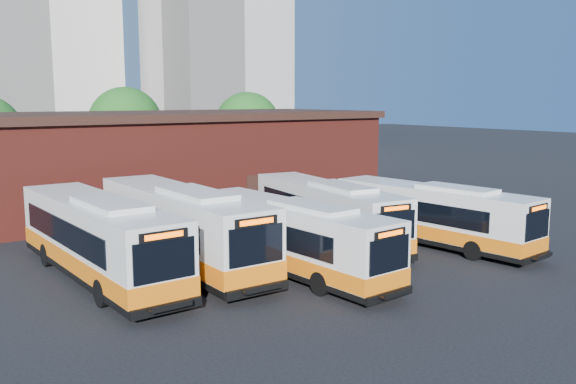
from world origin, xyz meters
TOP-DOWN VIEW (x-y plane):
  - ground at (0.00, 0.00)m, footprint 220.00×220.00m
  - bus_farwest at (-10.27, 4.92)m, footprint 2.99×12.72m
  - bus_west at (-6.60, 4.92)m, footprint 2.79×13.00m
  - bus_midwest at (-3.38, 1.13)m, footprint 3.05×11.61m
  - bus_mideast at (1.26, 4.42)m, footprint 3.92×11.90m
  - bus_east at (5.34, 1.03)m, footprint 3.38×11.57m
  - transit_worker at (0.82, -1.50)m, footprint 0.60×0.72m
  - depot_building at (0.00, 20.00)m, footprint 28.60×12.60m
  - tree_mid at (2.00, 34.00)m, footprint 6.56×6.56m
  - tree_east at (13.00, 31.00)m, footprint 6.24×6.24m

SIDE VIEW (x-z plane):
  - ground at x=0.00m, z-range 0.00..0.00m
  - transit_worker at x=0.82m, z-range 0.00..1.70m
  - bus_east at x=5.34m, z-range -0.14..2.97m
  - bus_midwest at x=-3.38m, z-range -0.14..2.99m
  - bus_mideast at x=1.26m, z-range -0.15..3.05m
  - bus_farwest at x=-10.27m, z-range -0.16..3.28m
  - bus_west at x=-6.60m, z-range -0.16..3.37m
  - depot_building at x=0.00m, z-range 0.06..6.46m
  - tree_east at x=13.00m, z-range 0.85..8.81m
  - tree_mid at x=2.00m, z-range 0.90..9.26m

